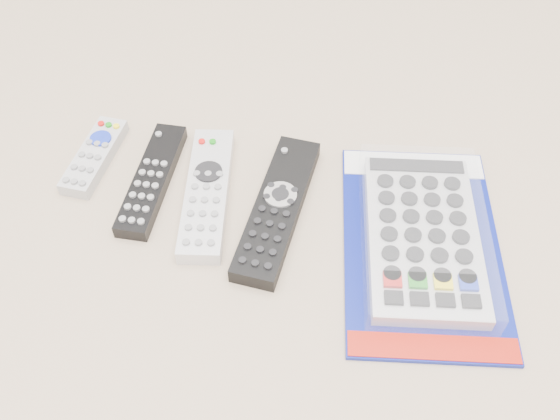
% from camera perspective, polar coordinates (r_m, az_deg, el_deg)
% --- Properties ---
extents(remote_small_grey, '(0.05, 0.14, 0.02)m').
position_cam_1_polar(remote_small_grey, '(0.87, -16.61, 4.75)').
color(remote_small_grey, '#A5A5A8').
rests_on(remote_small_grey, ground).
extents(remote_slim_black, '(0.04, 0.19, 0.02)m').
position_cam_1_polar(remote_slim_black, '(0.82, -11.63, 2.76)').
color(remote_slim_black, black).
rests_on(remote_slim_black, ground).
extents(remote_silver_dvd, '(0.08, 0.21, 0.02)m').
position_cam_1_polar(remote_silver_dvd, '(0.79, -6.68, 1.57)').
color(remote_silver_dvd, silver).
rests_on(remote_silver_dvd, ground).
extents(remote_large_black, '(0.08, 0.23, 0.02)m').
position_cam_1_polar(remote_large_black, '(0.77, -0.23, 0.17)').
color(remote_large_black, black).
rests_on(remote_large_black, ground).
extents(jumbo_remote_packaged, '(0.22, 0.33, 0.04)m').
position_cam_1_polar(jumbo_remote_packaged, '(0.76, 12.96, -2.20)').
color(jumbo_remote_packaged, navy).
rests_on(jumbo_remote_packaged, ground).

